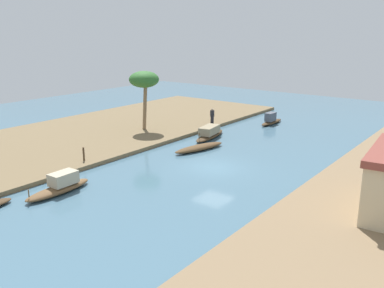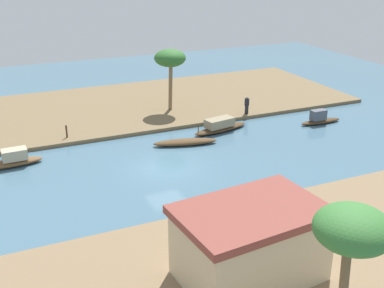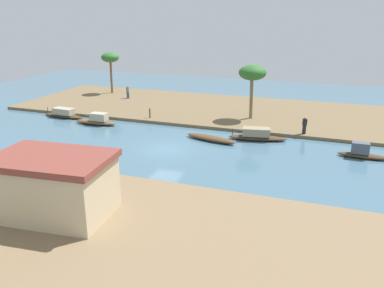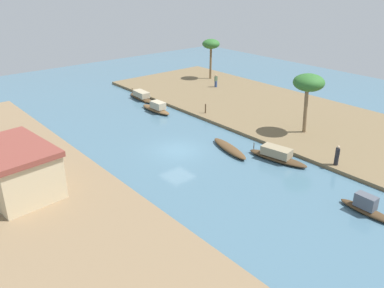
{
  "view_description": "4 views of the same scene",
  "coord_description": "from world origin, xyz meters",
  "px_view_note": "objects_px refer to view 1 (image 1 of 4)",
  "views": [
    {
      "loc": [
        23.92,
        16.2,
        9.62
      ],
      "look_at": [
        -1.56,
        -3.17,
        0.89
      ],
      "focal_mm": 39.05,
      "sensor_mm": 36.0,
      "label": 1
    },
    {
      "loc": [
        10.71,
        28.64,
        13.97
      ],
      "look_at": [
        -2.34,
        -0.82,
        1.13
      ],
      "focal_mm": 45.21,
      "sensor_mm": 36.0,
      "label": 2
    },
    {
      "loc": [
        -13.05,
        29.5,
        11.19
      ],
      "look_at": [
        -2.29,
        -0.27,
        0.62
      ],
      "focal_mm": 37.46,
      "sensor_mm": 36.0,
      "label": 3
    },
    {
      "loc": [
        -25.17,
        19.4,
        14.39
      ],
      "look_at": [
        -1.17,
        -0.69,
        0.83
      ],
      "focal_mm": 37.36,
      "sensor_mm": 36.0,
      "label": 4
    }
  ],
  "objects_px": {
    "mooring_post": "(84,154)",
    "sampan_with_red_awning": "(199,148)",
    "sampan_near_left_bank": "(60,186)",
    "palm_tree_left_near": "(144,80)",
    "sampan_downstream_large": "(210,133)",
    "person_on_near_bank": "(212,117)",
    "sampan_open_hull": "(271,120)"
  },
  "relations": [
    {
      "from": "sampan_downstream_large",
      "to": "mooring_post",
      "type": "relative_size",
      "value": 5.3
    },
    {
      "from": "sampan_open_hull",
      "to": "sampan_with_red_awning",
      "type": "bearing_deg",
      "value": 0.58
    },
    {
      "from": "sampan_downstream_large",
      "to": "person_on_near_bank",
      "type": "relative_size",
      "value": 3.25
    },
    {
      "from": "sampan_downstream_large",
      "to": "sampan_with_red_awning",
      "type": "xyz_separation_m",
      "value": [
        3.88,
        1.66,
        -0.22
      ]
    },
    {
      "from": "sampan_open_hull",
      "to": "sampan_near_left_bank",
      "type": "xyz_separation_m",
      "value": [
        25.39,
        -1.39,
        0.01
      ]
    },
    {
      "from": "sampan_open_hull",
      "to": "person_on_near_bank",
      "type": "height_order",
      "value": "person_on_near_bank"
    },
    {
      "from": "sampan_open_hull",
      "to": "person_on_near_bank",
      "type": "xyz_separation_m",
      "value": [
        4.9,
        -4.23,
        0.6
      ]
    },
    {
      "from": "sampan_downstream_large",
      "to": "mooring_post",
      "type": "height_order",
      "value": "mooring_post"
    },
    {
      "from": "sampan_downstream_large",
      "to": "sampan_near_left_bank",
      "type": "xyz_separation_m",
      "value": [
        16.58,
        0.42,
        -0.01
      ]
    },
    {
      "from": "mooring_post",
      "to": "sampan_with_red_awning",
      "type": "bearing_deg",
      "value": 151.1
    },
    {
      "from": "sampan_downstream_large",
      "to": "sampan_with_red_awning",
      "type": "relative_size",
      "value": 1.05
    },
    {
      "from": "sampan_with_red_awning",
      "to": "sampan_near_left_bank",
      "type": "height_order",
      "value": "sampan_near_left_bank"
    },
    {
      "from": "palm_tree_left_near",
      "to": "sampan_open_hull",
      "type": "bearing_deg",
      "value": 143.11
    },
    {
      "from": "sampan_open_hull",
      "to": "sampan_with_red_awning",
      "type": "distance_m",
      "value": 12.7
    },
    {
      "from": "sampan_downstream_large",
      "to": "sampan_near_left_bank",
      "type": "height_order",
      "value": "sampan_near_left_bank"
    },
    {
      "from": "palm_tree_left_near",
      "to": "sampan_near_left_bank",
      "type": "bearing_deg",
      "value": 24.55
    },
    {
      "from": "sampan_downstream_large",
      "to": "sampan_open_hull",
      "type": "bearing_deg",
      "value": 157.78
    },
    {
      "from": "sampan_with_red_awning",
      "to": "mooring_post",
      "type": "distance_m",
      "value": 9.42
    },
    {
      "from": "sampan_with_red_awning",
      "to": "mooring_post",
      "type": "relative_size",
      "value": 5.04
    },
    {
      "from": "sampan_near_left_bank",
      "to": "palm_tree_left_near",
      "type": "distance_m",
      "value": 16.74
    },
    {
      "from": "sampan_open_hull",
      "to": "palm_tree_left_near",
      "type": "bearing_deg",
      "value": -35.66
    },
    {
      "from": "sampan_near_left_bank",
      "to": "mooring_post",
      "type": "xyz_separation_m",
      "value": [
        -4.47,
        -3.3,
        0.37
      ]
    },
    {
      "from": "sampan_with_red_awning",
      "to": "palm_tree_left_near",
      "type": "bearing_deg",
      "value": -90.11
    },
    {
      "from": "sampan_with_red_awning",
      "to": "sampan_open_hull",
      "type": "bearing_deg",
      "value": -167.04
    },
    {
      "from": "sampan_with_red_awning",
      "to": "palm_tree_left_near",
      "type": "distance_m",
      "value": 9.48
    },
    {
      "from": "person_on_near_bank",
      "to": "mooring_post",
      "type": "height_order",
      "value": "person_on_near_bank"
    },
    {
      "from": "sampan_open_hull",
      "to": "palm_tree_left_near",
      "type": "xyz_separation_m",
      "value": [
        10.76,
        -8.07,
        4.61
      ]
    },
    {
      "from": "palm_tree_left_near",
      "to": "person_on_near_bank",
      "type": "bearing_deg",
      "value": 146.74
    },
    {
      "from": "sampan_open_hull",
      "to": "sampan_near_left_bank",
      "type": "relative_size",
      "value": 0.87
    },
    {
      "from": "sampan_with_red_awning",
      "to": "mooring_post",
      "type": "bearing_deg",
      "value": -15.29
    },
    {
      "from": "sampan_near_left_bank",
      "to": "person_on_near_bank",
      "type": "distance_m",
      "value": 20.7
    },
    {
      "from": "sampan_open_hull",
      "to": "mooring_post",
      "type": "bearing_deg",
      "value": -11.4
    }
  ]
}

